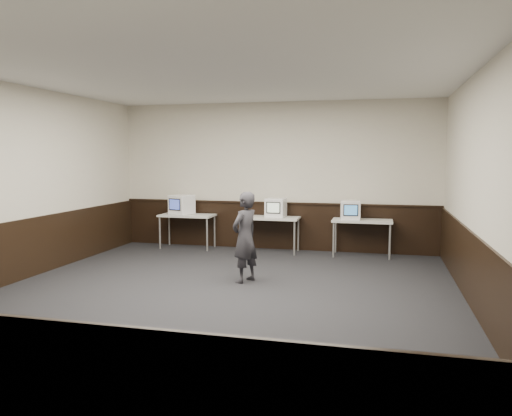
{
  "coord_description": "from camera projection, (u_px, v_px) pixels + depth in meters",
  "views": [
    {
      "loc": [
        2.25,
        -6.67,
        2.04
      ],
      "look_at": [
        0.17,
        1.6,
        1.15
      ],
      "focal_mm": 35.0,
      "sensor_mm": 36.0,
      "label": 1
    }
  ],
  "objects": [
    {
      "name": "wainscot_front",
      "position": [
        25.0,
        390.0,
        3.29
      ],
      "size": [
        6.98,
        0.04,
        1.0
      ],
      "primitive_type": "cube",
      "color": "black",
      "rests_on": "front_wall"
    },
    {
      "name": "wainscot_left",
      "position": [
        11.0,
        253.0,
        7.98
      ],
      "size": [
        0.04,
        7.98,
        1.0
      ],
      "primitive_type": "cube",
      "color": "black",
      "rests_on": "left_wall"
    },
    {
      "name": "wainscot_right",
      "position": [
        479.0,
        278.0,
        6.29
      ],
      "size": [
        0.04,
        7.98,
        1.0
      ],
      "primitive_type": "cube",
      "color": "black",
      "rests_on": "right_wall"
    },
    {
      "name": "emac_center",
      "position": [
        276.0,
        208.0,
        10.56
      ],
      "size": [
        0.42,
        0.45,
        0.4
      ],
      "rotation": [
        0.0,
        0.0,
        -0.04
      ],
      "color": "white",
      "rests_on": "desk_center"
    },
    {
      "name": "desk_right",
      "position": [
        362.0,
        223.0,
        10.13
      ],
      "size": [
        1.2,
        0.6,
        0.75
      ],
      "color": "beige",
      "rests_on": "ground"
    },
    {
      "name": "ceiling",
      "position": [
        215.0,
        71.0,
        6.85
      ],
      "size": [
        8.0,
        8.0,
        0.0
      ],
      "primitive_type": "plane",
      "rotation": [
        3.14,
        0.0,
        0.0
      ],
      "color": "white",
      "rests_on": "back_wall"
    },
    {
      "name": "right_wall",
      "position": [
        485.0,
        192.0,
        6.17
      ],
      "size": [
        0.0,
        8.0,
        8.0
      ],
      "primitive_type": "plane",
      "rotation": [
        1.57,
        0.0,
        -1.57
      ],
      "color": "beige",
      "rests_on": "ground"
    },
    {
      "name": "desk_left",
      "position": [
        187.0,
        218.0,
        11.05
      ],
      "size": [
        1.2,
        0.6,
        0.75
      ],
      "color": "beige",
      "rests_on": "ground"
    },
    {
      "name": "wainscot_back",
      "position": [
        275.0,
        226.0,
        10.97
      ],
      "size": [
        6.98,
        0.04,
        1.0
      ],
      "primitive_type": "cube",
      "color": "black",
      "rests_on": "back_wall"
    },
    {
      "name": "floor",
      "position": [
        217.0,
        298.0,
        7.19
      ],
      "size": [
        8.0,
        8.0,
        0.0
      ],
      "primitive_type": "plane",
      "color": "black",
      "rests_on": "ground"
    },
    {
      "name": "desk_center",
      "position": [
        271.0,
        220.0,
        10.59
      ],
      "size": [
        1.2,
        0.6,
        0.75
      ],
      "color": "beige",
      "rests_on": "ground"
    },
    {
      "name": "front_wall",
      "position": [
        15.0,
        226.0,
        3.16
      ],
      "size": [
        7.0,
        0.0,
        7.0
      ],
      "primitive_type": "plane",
      "rotation": [
        -1.57,
        0.0,
        0.0
      ],
      "color": "beige",
      "rests_on": "ground"
    },
    {
      "name": "emac_left",
      "position": [
        182.0,
        205.0,
        11.07
      ],
      "size": [
        0.55,
        0.57,
        0.43
      ],
      "rotation": [
        0.0,
        0.0,
        -0.32
      ],
      "color": "white",
      "rests_on": "desk_left"
    },
    {
      "name": "left_wall",
      "position": [
        6.0,
        184.0,
        7.87
      ],
      "size": [
        0.0,
        8.0,
        8.0
      ],
      "primitive_type": "plane",
      "rotation": [
        1.57,
        0.0,
        1.57
      ],
      "color": "beige",
      "rests_on": "ground"
    },
    {
      "name": "back_wall",
      "position": [
        275.0,
        176.0,
        10.88
      ],
      "size": [
        7.0,
        0.0,
        7.0
      ],
      "primitive_type": "plane",
      "rotation": [
        1.57,
        0.0,
        0.0
      ],
      "color": "beige",
      "rests_on": "ground"
    },
    {
      "name": "person",
      "position": [
        245.0,
        237.0,
        8.05
      ],
      "size": [
        0.55,
        0.63,
        1.47
      ],
      "primitive_type": "imported",
      "rotation": [
        0.0,
        0.0,
        -2.01
      ],
      "color": "#28272C",
      "rests_on": "ground"
    },
    {
      "name": "wainscot_rail",
      "position": [
        275.0,
        203.0,
        10.9
      ],
      "size": [
        6.98,
        0.06,
        0.04
      ],
      "primitive_type": "cube",
      "color": "black",
      "rests_on": "wainscot_back"
    },
    {
      "name": "emac_right",
      "position": [
        350.0,
        210.0,
        10.15
      ],
      "size": [
        0.43,
        0.45,
        0.39
      ],
      "rotation": [
        0.0,
        0.0,
        0.11
      ],
      "color": "white",
      "rests_on": "desk_right"
    }
  ]
}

